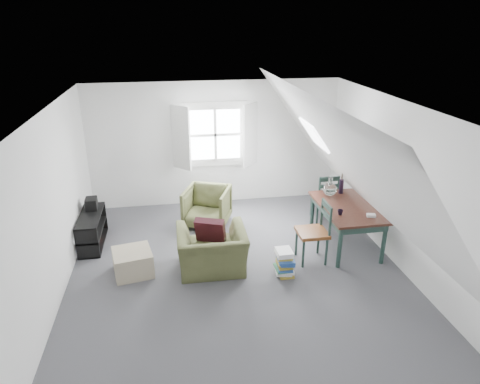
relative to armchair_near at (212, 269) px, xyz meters
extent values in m
plane|color=#49494E|center=(0.37, -0.11, 0.00)|extent=(5.50, 5.50, 0.00)
plane|color=white|center=(0.37, -0.11, 2.50)|extent=(5.50, 5.50, 0.00)
plane|color=white|center=(0.37, 2.64, 1.25)|extent=(5.00, 0.00, 5.00)
plane|color=white|center=(0.37, -2.86, 1.25)|extent=(5.00, 0.00, 5.00)
plane|color=white|center=(-2.13, -0.11, 1.25)|extent=(0.00, 5.50, 5.50)
plane|color=white|center=(2.87, -0.11, 1.25)|extent=(0.00, 5.50, 5.50)
plane|color=white|center=(-1.18, -0.11, 1.78)|extent=(3.19, 5.50, 4.48)
plane|color=white|center=(1.92, -0.11, 1.78)|extent=(3.19, 5.50, 4.48)
cube|color=white|center=(0.37, 2.62, 1.45)|extent=(1.30, 0.04, 1.30)
cube|color=white|center=(-0.31, 2.46, 1.45)|extent=(0.35, 0.35, 1.25)
cube|color=white|center=(1.05, 2.46, 1.45)|extent=(0.35, 0.35, 1.25)
cube|color=white|center=(0.37, 2.61, 1.45)|extent=(1.00, 0.02, 1.00)
cube|color=white|center=(0.37, 2.59, 1.45)|extent=(1.08, 0.04, 0.05)
cube|color=white|center=(0.37, 2.59, 1.45)|extent=(0.05, 0.04, 1.08)
cube|color=white|center=(1.92, 1.19, 1.75)|extent=(0.35, 0.75, 0.47)
imported|color=#464B26|center=(0.00, 0.00, 0.00)|extent=(1.04, 0.91, 0.67)
imported|color=#464B26|center=(0.08, 1.57, 0.00)|extent=(1.01, 1.03, 0.73)
cube|color=#370F16|center=(0.00, 0.15, 0.58)|extent=(0.51, 0.40, 0.47)
cube|color=tan|center=(-1.19, 0.11, 0.18)|extent=(0.65, 0.65, 0.37)
cube|color=#321710|center=(2.30, 0.40, 0.71)|extent=(0.88, 1.46, 0.04)
cube|color=#213731|center=(2.30, 0.40, 0.63)|extent=(0.78, 1.36, 0.12)
cylinder|color=#213731|center=(1.94, -0.25, 0.35)|extent=(0.07, 0.07, 0.69)
cylinder|color=#213731|center=(2.66, -0.25, 0.35)|extent=(0.07, 0.07, 0.69)
cylinder|color=#213731|center=(1.94, 1.05, 0.35)|extent=(0.07, 0.07, 0.69)
cylinder|color=#213731|center=(2.66, 1.05, 0.35)|extent=(0.07, 0.07, 0.69)
sphere|color=silver|center=(2.15, 0.85, 0.86)|extent=(0.23, 0.23, 0.23)
cylinder|color=silver|center=(2.15, 0.85, 1.01)|extent=(0.07, 0.07, 0.13)
cylinder|color=black|center=(2.40, 0.95, 0.86)|extent=(0.08, 0.08, 0.25)
cylinder|color=#3F2D1E|center=(2.40, 0.95, 1.13)|extent=(0.03, 0.05, 0.45)
cylinder|color=#3F2D1E|center=(2.41, 0.96, 1.13)|extent=(0.04, 0.06, 0.45)
cylinder|color=#3F2D1E|center=(2.39, 0.94, 1.13)|extent=(0.05, 0.08, 0.45)
imported|color=black|center=(2.05, 0.10, 0.73)|extent=(0.11, 0.11, 0.08)
cube|color=white|center=(2.50, -0.05, 0.75)|extent=(0.15, 0.12, 0.04)
cube|color=#613113|center=(2.29, 1.45, 0.47)|extent=(0.44, 0.44, 0.05)
cylinder|color=#213731|center=(2.47, 1.63, 0.23)|extent=(0.04, 0.04, 0.45)
cylinder|color=#213731|center=(2.47, 1.27, 0.23)|extent=(0.04, 0.04, 0.45)
cylinder|color=#213731|center=(2.12, 1.63, 0.23)|extent=(0.04, 0.04, 0.45)
cylinder|color=#213731|center=(2.12, 1.27, 0.23)|extent=(0.04, 0.04, 0.45)
cylinder|color=#213731|center=(2.47, 1.25, 0.70)|extent=(0.04, 0.04, 0.47)
cylinder|color=#213731|center=(2.12, 1.25, 0.70)|extent=(0.04, 0.04, 0.47)
cube|color=#213731|center=(2.29, 1.25, 0.89)|extent=(0.36, 0.03, 0.08)
cube|color=#213731|center=(2.29, 1.25, 0.75)|extent=(0.36, 0.03, 0.06)
cube|color=#613113|center=(1.58, 0.03, 0.49)|extent=(0.46, 0.46, 0.05)
cylinder|color=#213731|center=(1.40, 0.21, 0.24)|extent=(0.04, 0.04, 0.47)
cylinder|color=#213731|center=(1.77, 0.21, 0.24)|extent=(0.04, 0.04, 0.47)
cylinder|color=#213731|center=(1.40, -0.16, 0.24)|extent=(0.04, 0.04, 0.47)
cylinder|color=#213731|center=(1.77, -0.16, 0.24)|extent=(0.04, 0.04, 0.47)
cylinder|color=#213731|center=(1.79, 0.21, 0.74)|extent=(0.04, 0.04, 0.49)
cylinder|color=#213731|center=(1.79, -0.16, 0.74)|extent=(0.04, 0.04, 0.49)
cube|color=#213731|center=(1.79, 0.03, 0.93)|extent=(0.03, 0.37, 0.09)
cube|color=#213731|center=(1.79, 0.03, 0.79)|extent=(0.03, 0.37, 0.07)
cube|color=black|center=(-1.93, 1.16, 0.01)|extent=(0.35, 1.06, 0.03)
cube|color=black|center=(-1.93, 1.16, 0.27)|extent=(0.35, 1.06, 0.03)
cube|color=black|center=(-1.93, 1.16, 0.53)|extent=(0.35, 1.06, 0.03)
cube|color=black|center=(-1.93, 0.64, 0.27)|extent=(0.35, 0.03, 0.53)
cube|color=black|center=(-1.93, 1.68, 0.27)|extent=(0.35, 0.03, 0.53)
cube|color=#264C99|center=(-1.93, 0.85, 0.11)|extent=(0.16, 0.18, 0.19)
cube|color=red|center=(-1.93, 1.25, 0.11)|extent=(0.16, 0.21, 0.19)
cube|color=white|center=(-1.93, 0.98, 0.37)|extent=(0.16, 0.19, 0.18)
cube|color=black|center=(-1.93, 1.41, 0.63)|extent=(0.20, 0.27, 0.21)
cube|color=#B29933|center=(1.08, -0.32, 0.02)|extent=(0.22, 0.28, 0.04)
cube|color=white|center=(1.05, -0.30, 0.05)|extent=(0.28, 0.31, 0.03)
cube|color=white|center=(1.09, -0.32, 0.09)|extent=(0.23, 0.31, 0.04)
cube|color=#337F4C|center=(1.03, -0.32, 0.12)|extent=(0.23, 0.29, 0.03)
cube|color=#264C99|center=(1.06, -0.34, 0.15)|extent=(0.25, 0.32, 0.03)
cube|color=#B29933|center=(1.05, -0.32, 0.17)|extent=(0.22, 0.28, 0.03)
cube|color=#B29933|center=(1.06, -0.30, 0.20)|extent=(0.25, 0.31, 0.04)
cube|color=#264C99|center=(1.09, -0.34, 0.24)|extent=(0.25, 0.32, 0.04)
cube|color=#264C99|center=(1.06, -0.34, 0.28)|extent=(0.25, 0.31, 0.03)
cube|color=#B29933|center=(1.06, -0.28, 0.31)|extent=(0.23, 0.29, 0.04)
cube|color=white|center=(1.05, -0.29, 0.35)|extent=(0.24, 0.27, 0.04)
cube|color=white|center=(1.05, -0.29, 0.39)|extent=(0.24, 0.28, 0.03)
camera|label=1|loc=(-0.51, -5.65, 3.61)|focal=32.00mm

